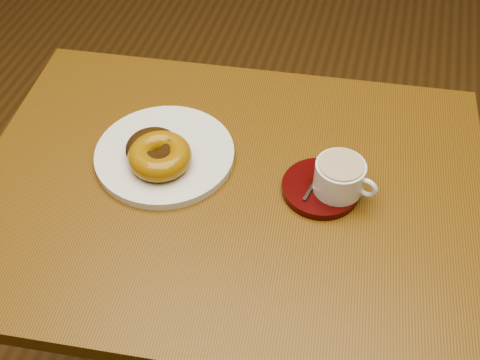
% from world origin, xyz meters
% --- Properties ---
extents(cafe_table, '(0.95, 0.75, 0.83)m').
position_xyz_m(cafe_table, '(0.15, 0.01, 0.70)').
color(cafe_table, brown).
rests_on(cafe_table, ground).
extents(donut_plate, '(0.34, 0.34, 0.02)m').
position_xyz_m(donut_plate, '(0.02, 0.04, 0.84)').
color(donut_plate, silver).
rests_on(donut_plate, cafe_table).
extents(donut_cinnamon, '(0.11, 0.11, 0.04)m').
position_xyz_m(donut_cinnamon, '(0.01, 0.03, 0.87)').
color(donut_cinnamon, black).
rests_on(donut_cinnamon, donut_plate).
extents(donut_caramel, '(0.14, 0.14, 0.04)m').
position_xyz_m(donut_caramel, '(0.02, 0.01, 0.87)').
color(donut_caramel, '#8F660F').
rests_on(donut_caramel, donut_plate).
extents(saucer, '(0.15, 0.15, 0.01)m').
position_xyz_m(saucer, '(0.30, 0.04, 0.84)').
color(saucer, '#360707').
rests_on(saucer, cafe_table).
extents(coffee_cup, '(0.11, 0.08, 0.06)m').
position_xyz_m(coffee_cup, '(0.33, 0.04, 0.88)').
color(coffee_cup, silver).
rests_on(coffee_cup, saucer).
extents(teaspoon, '(0.03, 0.09, 0.01)m').
position_xyz_m(teaspoon, '(0.30, 0.07, 0.85)').
color(teaspoon, silver).
rests_on(teaspoon, saucer).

